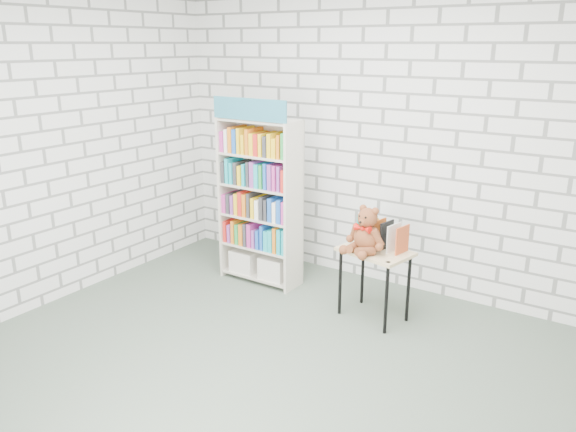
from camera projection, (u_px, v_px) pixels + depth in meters
The scene contains 6 objects.
ground at pixel (257, 371), 4.05m from camera, with size 4.50×4.50×0.00m, color #4B594B.
room_shell at pixel (252, 123), 3.52m from camera, with size 4.52×4.02×2.81m.
bookshelf at pixel (260, 200), 5.38m from camera, with size 0.80×0.31×1.80m.
display_table at pixel (375, 260), 4.69m from camera, with size 0.64×0.51×0.62m.
table_books at pixel (383, 234), 4.69m from camera, with size 0.43×0.26×0.24m.
teddy_bear at pixel (366, 234), 4.58m from camera, with size 0.36×0.34×0.39m.
Camera 1 is at (2.14, -2.83, 2.26)m, focal length 35.00 mm.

